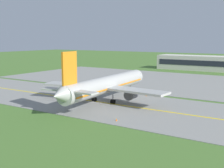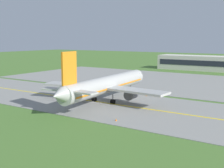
% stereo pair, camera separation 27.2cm
% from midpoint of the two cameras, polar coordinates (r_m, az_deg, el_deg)
% --- Properties ---
extents(ground_plane, '(500.00, 500.00, 0.00)m').
position_cam_midpoint_polar(ground_plane, '(70.74, -2.96, -3.53)').
color(ground_plane, '#47702D').
extents(taxiway_strip, '(240.00, 28.00, 0.10)m').
position_cam_midpoint_polar(taxiway_strip, '(70.72, -2.96, -3.49)').
color(taxiway_strip, gray).
rests_on(taxiway_strip, ground).
extents(apron_pad, '(140.00, 52.00, 0.10)m').
position_cam_midpoint_polar(apron_pad, '(103.65, 15.47, 0.15)').
color(apron_pad, gray).
rests_on(apron_pad, ground).
extents(taxiway_centreline, '(220.00, 0.60, 0.01)m').
position_cam_midpoint_polar(taxiway_centreline, '(70.71, -2.96, -3.45)').
color(taxiway_centreline, yellow).
rests_on(taxiway_centreline, taxiway_strip).
extents(airplane_lead, '(32.45, 39.65, 12.70)m').
position_cam_midpoint_polar(airplane_lead, '(70.41, -0.97, -0.16)').
color(airplane_lead, '#ADADA8').
rests_on(airplane_lead, ground).
extents(traffic_cone_near_edge, '(0.44, 0.44, 0.60)m').
position_cam_midpoint_polar(traffic_cone_near_edge, '(77.86, 6.84, -2.21)').
color(traffic_cone_near_edge, orange).
rests_on(traffic_cone_near_edge, ground).
extents(traffic_cone_mid_edge, '(0.44, 0.44, 0.60)m').
position_cam_midpoint_polar(traffic_cone_mid_edge, '(54.33, 0.94, -7.03)').
color(traffic_cone_mid_edge, orange).
rests_on(traffic_cone_mid_edge, ground).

